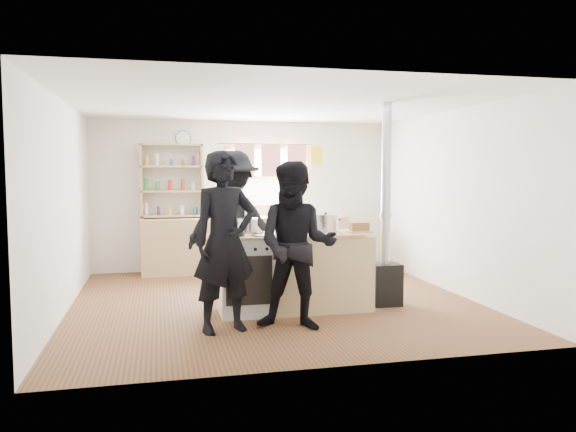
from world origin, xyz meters
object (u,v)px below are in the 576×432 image
object	(u,v)px
roast_tray	(292,231)
person_near_left	(225,242)
person_far	(233,224)
skillet_greens	(232,234)
flue_heater	(385,253)
person_near_right	(296,246)
thermos	(298,208)
stockpot_stove	(247,225)
bread_board	(359,228)
cooking_island	(295,272)
stockpot_counter	(326,223)

from	to	relation	value
roast_tray	person_near_left	distance (m)	1.07
roast_tray	person_far	bearing A→B (deg)	120.15
skillet_greens	person_near_left	xyz separation A→B (m)	(-0.15, -0.56, -0.02)
flue_heater	person_near_right	world-z (taller)	flue_heater
thermos	flue_heater	xyz separation A→B (m)	(0.44, -2.72, -0.39)
person_near_left	person_far	size ratio (longest dim) A/B	0.97
flue_heater	person_far	size ratio (longest dim) A/B	1.29
stockpot_stove	bread_board	distance (m)	1.34
bread_board	flue_heater	world-z (taller)	flue_heater
cooking_island	stockpot_counter	world-z (taller)	stockpot_counter
cooking_island	bread_board	xyz separation A→B (m)	(0.78, -0.09, 0.51)
stockpot_stove	person_near_right	xyz separation A→B (m)	(0.37, -0.94, -0.13)
thermos	flue_heater	distance (m)	2.78
stockpot_stove	person_near_left	xyz separation A→B (m)	(-0.37, -0.85, -0.08)
bread_board	roast_tray	bearing A→B (deg)	176.58
stockpot_stove	person_near_right	bearing A→B (deg)	-68.44
thermos	person_near_right	size ratio (longest dim) A/B	0.15
stockpot_counter	person_far	distance (m)	1.32
thermos	person_near_left	xyz separation A→B (m)	(-1.64, -3.43, -0.10)
thermos	stockpot_stove	xyz separation A→B (m)	(-1.27, -2.58, -0.02)
skillet_greens	roast_tray	bearing A→B (deg)	4.77
skillet_greens	stockpot_stove	xyz separation A→B (m)	(0.22, 0.29, 0.06)
person_near_left	roast_tray	bearing A→B (deg)	19.01
roast_tray	flue_heater	size ratio (longest dim) A/B	0.16
stockpot_counter	thermos	bearing A→B (deg)	83.29
person_near_right	roast_tray	bearing A→B (deg)	100.75
cooking_island	skillet_greens	size ratio (longest dim) A/B	5.11
flue_heater	person_far	xyz separation A→B (m)	(-1.79, 0.89, 0.32)
skillet_greens	stockpot_counter	bearing A→B (deg)	10.92
stockpot_counter	skillet_greens	bearing A→B (deg)	-169.08
roast_tray	stockpot_stove	distance (m)	0.54
thermos	bread_board	bearing A→B (deg)	-89.11
person_far	stockpot_stove	bearing A→B (deg)	117.45
person_near_left	person_far	distance (m)	1.63
person_near_left	person_near_right	size ratio (longest dim) A/B	1.06
stockpot_counter	person_near_right	distance (m)	1.07
skillet_greens	person_far	xyz separation A→B (m)	(0.14, 1.04, 0.01)
flue_heater	person_near_left	xyz separation A→B (m)	(-2.08, -0.71, 0.29)
stockpot_counter	stockpot_stove	bearing A→B (deg)	176.42
skillet_greens	stockpot_stove	size ratio (longest dim) A/B	1.56
cooking_island	stockpot_stove	bearing A→B (deg)	160.64
cooking_island	flue_heater	bearing A→B (deg)	2.46
stockpot_stove	person_near_left	size ratio (longest dim) A/B	0.13
person_near_right	person_far	size ratio (longest dim) A/B	0.92
roast_tray	person_near_right	distance (m)	0.73
skillet_greens	person_near_left	size ratio (longest dim) A/B	0.21
cooking_island	person_near_left	world-z (taller)	person_near_left
skillet_greens	flue_heater	bearing A→B (deg)	4.45
roast_tray	stockpot_counter	distance (m)	0.50
flue_heater	bread_board	bearing A→B (deg)	-160.50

